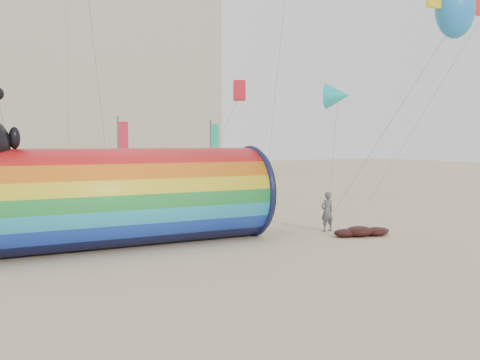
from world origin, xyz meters
name	(u,v)px	position (x,y,z in m)	size (l,w,h in m)	color
ground	(248,258)	(0.00, 0.00, 0.00)	(160.00, 160.00, 0.00)	#CCB58C
windsock_assembly	(103,196)	(-3.66, 3.85, 1.84)	(12.03, 3.66, 5.54)	red
kite_handler	(327,212)	(5.40, 2.97, 0.83)	(0.61, 0.40, 1.66)	#53575A
fabric_bundle	(363,231)	(6.00, 1.44, 0.17)	(2.62, 1.35, 0.41)	#3E0F0B
festival_banners	(117,161)	(0.19, 16.11, 2.64)	(14.34, 1.87, 5.20)	#59595E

